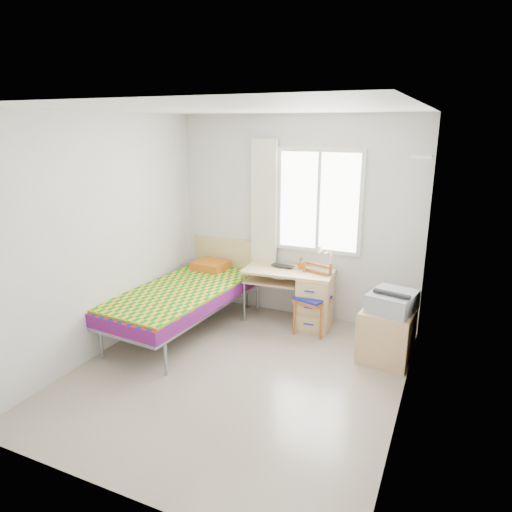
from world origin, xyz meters
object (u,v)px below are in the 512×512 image
at_px(desk, 310,297).
at_px(printer, 392,301).
at_px(bed, 186,293).
at_px(chair, 314,294).
at_px(cabinet, 386,336).

height_order(desk, printer, printer).
height_order(bed, chair, bed).
bearing_deg(desk, chair, -56.09).
bearing_deg(desk, cabinet, -31.63).
bearing_deg(desk, bed, -158.34).
relative_size(bed, chair, 2.63).
height_order(bed, desk, bed).
distance_m(bed, chair, 1.58).
bearing_deg(bed, desk, 30.58).
xyz_separation_m(bed, chair, (1.47, 0.57, 0.02)).
height_order(desk, chair, chair).
bearing_deg(cabinet, chair, 162.32).
xyz_separation_m(bed, cabinet, (2.41, 0.16, -0.17)).
height_order(chair, cabinet, chair).
bearing_deg(printer, desk, 167.52).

